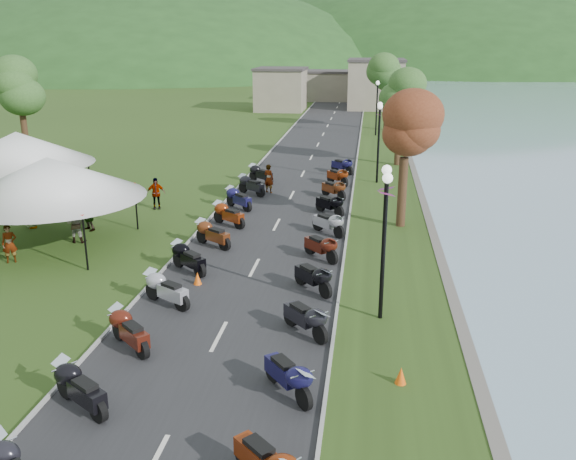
{
  "coord_description": "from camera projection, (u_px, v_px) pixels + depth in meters",
  "views": [
    {
      "loc": [
        4.4,
        -0.66,
        8.91
      ],
      "look_at": [
        1.22,
        23.17,
        1.3
      ],
      "focal_mm": 38.0,
      "sensor_mm": 36.0,
      "label": 1
    }
  ],
  "objects": [
    {
      "name": "road",
      "position": [
        303.0,
        174.0,
        41.67
      ],
      "size": [
        7.0,
        120.0,
        0.02
      ],
      "primitive_type": "cube",
      "color": "#29292B",
      "rests_on": "ground"
    },
    {
      "name": "hills_backdrop",
      "position": [
        358.0,
        67.0,
        192.88
      ],
      "size": [
        360.0,
        120.0,
        76.0
      ],
      "primitive_type": null,
      "color": "#285621",
      "rests_on": "ground"
    },
    {
      "name": "far_building",
      "position": [
        324.0,
        86.0,
        83.7
      ],
      "size": [
        18.0,
        16.0,
        5.0
      ],
      "primitive_type": "cube",
      "color": "gray",
      "rests_on": "ground"
    },
    {
      "name": "moto_row_left",
      "position": [
        149.0,
        310.0,
        19.57
      ],
      "size": [
        2.6,
        43.36,
        1.1
      ],
      "primitive_type": null,
      "color": "#331411",
      "rests_on": "ground"
    },
    {
      "name": "moto_row_right",
      "position": [
        317.0,
        261.0,
        23.87
      ],
      "size": [
        2.6,
        40.16,
        1.1
      ],
      "primitive_type": null,
      "color": "#331411",
      "rests_on": "ground"
    },
    {
      "name": "vendor_tent_main",
      "position": [
        52.0,
        202.0,
        26.8
      ],
      "size": [
        5.49,
        5.49,
        4.0
      ],
      "primitive_type": null,
      "color": "white",
      "rests_on": "ground"
    },
    {
      "name": "vendor_tent_side",
      "position": [
        20.0,
        168.0,
        33.88
      ],
      "size": [
        5.4,
        5.4,
        4.0
      ],
      "primitive_type": null,
      "color": "white",
      "rests_on": "ground"
    },
    {
      "name": "tree_lakeside",
      "position": [
        405.0,
        148.0,
        28.98
      ],
      "size": [
        2.82,
        2.82,
        7.82
      ],
      "primitive_type": null,
      "color": "#406F2D",
      "rests_on": "ground"
    },
    {
      "name": "pedestrian_a",
      "position": [
        12.0,
        262.0,
        25.31
      ],
      "size": [
        0.73,
        0.67,
        1.62
      ],
      "primitive_type": "imported",
      "rotation": [
        0.0,
        0.0,
        0.53
      ],
      "color": "slate",
      "rests_on": "ground"
    },
    {
      "name": "pedestrian_b",
      "position": [
        78.0,
        242.0,
        27.8
      ],
      "size": [
        0.89,
        0.54,
        1.76
      ],
      "primitive_type": "imported",
      "rotation": [
        0.0,
        0.0,
        3.22
      ],
      "color": "slate",
      "rests_on": "ground"
    }
  ]
}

